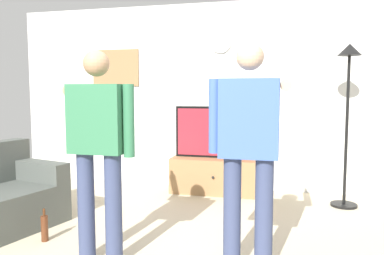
% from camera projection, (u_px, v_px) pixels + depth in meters
% --- Properties ---
extents(back_wall, '(6.40, 0.10, 2.70)m').
position_uv_depth(back_wall, '(221.00, 97.00, 5.56)').
color(back_wall, silver).
rests_on(back_wall, ground_plane).
extents(tv_stand, '(1.26, 0.51, 0.49)m').
position_uv_depth(tv_stand, '(216.00, 175.00, 5.33)').
color(tv_stand, '#997047').
rests_on(tv_stand, ground_plane).
extents(television, '(1.19, 0.07, 0.72)m').
position_uv_depth(television, '(217.00, 132.00, 5.32)').
color(television, black).
rests_on(television, tv_stand).
extents(wall_clock, '(0.31, 0.03, 0.31)m').
position_uv_depth(wall_clock, '(221.00, 42.00, 5.43)').
color(wall_clock, white).
extents(framed_picture, '(0.76, 0.04, 0.56)m').
position_uv_depth(framed_picture, '(116.00, 68.00, 5.87)').
color(framed_picture, '#997047').
extents(floor_lamp, '(0.32, 0.32, 1.99)m').
position_uv_depth(floor_lamp, '(348.00, 91.00, 4.58)').
color(floor_lamp, black).
rests_on(floor_lamp, ground_plane).
extents(person_standing_nearer_lamp, '(0.63, 0.78, 1.75)m').
position_uv_depth(person_standing_nearer_lamp, '(99.00, 142.00, 3.09)').
color(person_standing_nearer_lamp, '#384266').
rests_on(person_standing_nearer_lamp, ground_plane).
extents(person_standing_nearer_couch, '(0.63, 0.78, 1.79)m').
position_uv_depth(person_standing_nearer_couch, '(249.00, 142.00, 2.93)').
color(person_standing_nearer_couch, '#384266').
rests_on(person_standing_nearer_couch, ground_plane).
extents(beverage_bottle, '(0.07, 0.07, 0.31)m').
position_uv_depth(beverage_bottle, '(45.00, 228.00, 3.59)').
color(beverage_bottle, '#592D19').
rests_on(beverage_bottle, ground_plane).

